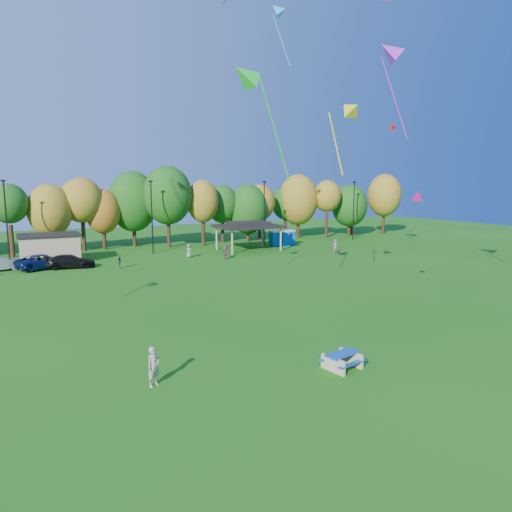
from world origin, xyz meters
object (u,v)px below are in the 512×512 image
picnic_table (342,359)px  car_c (44,262)px  car_d (70,261)px  porta_potties (283,238)px  kite_flyer (154,366)px

picnic_table → car_c: car_c is taller
car_c → car_d: car_c is taller
picnic_table → car_c: (-10.94, 34.74, 0.32)m
porta_potties → car_d: bearing=-170.3°
porta_potties → picnic_table: size_ratio=1.88×
porta_potties → car_c: bearing=-172.4°
kite_flyer → car_d: (-0.24, 31.78, -0.16)m
porta_potties → kite_flyer: size_ratio=2.16×
picnic_table → kite_flyer: (-8.32, 2.23, 0.43)m
porta_potties → car_c: size_ratio=0.68×
picnic_table → kite_flyer: bearing=154.1°
kite_flyer → car_c: (-2.62, 32.51, -0.11)m
porta_potties → car_c: porta_potties is taller
picnic_table → kite_flyer: size_ratio=1.15×
kite_flyer → car_c: 32.62m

